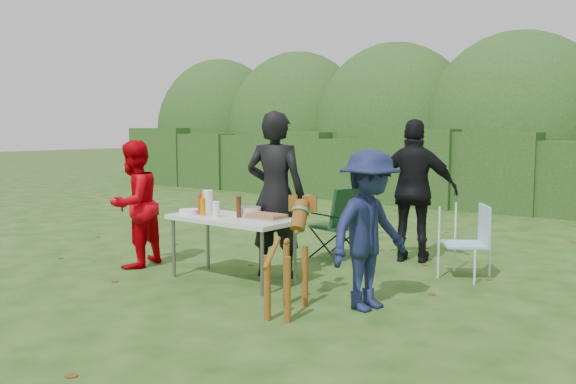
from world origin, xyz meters
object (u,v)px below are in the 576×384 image
Objects in this scene: mustard_bottle at (203,207)px; paper_towel_roll at (208,201)px; child at (369,230)px; ketchup_bottle at (200,205)px; camping_chair at (336,222)px; beer_bottle at (239,207)px; folding_table at (232,222)px; person_cook at (275,194)px; lawn_chair at (465,241)px; person_black_puffy at (415,191)px; person_red_jacket at (134,204)px; dog at (287,259)px.

paper_towel_roll is at bearing 124.90° from mustard_bottle.
ketchup_bottle is at bearing 102.53° from child.
beer_bottle is at bearing 98.80° from camping_chair.
folding_table is at bearing 100.38° from child.
person_cook reaches higher than ketchup_bottle.
person_cook reaches higher than camping_chair.
person_cook reaches higher than child.
mustard_bottle is (-2.37, -1.90, 0.41)m from lawn_chair.
camping_chair is at bearing 64.25° from paper_towel_roll.
person_black_puffy is 2.78m from mustard_bottle.
lawn_chair is at bearing 133.34° from person_black_puffy.
lawn_chair is at bearing 38.62° from mustard_bottle.
person_cook is 2.24× the size of lawn_chair.
person_red_jacket is (-1.48, -0.22, 0.11)m from folding_table.
person_cook is at bearing 42.19° from person_black_puffy.
person_cook is 0.84m from paper_towel_roll.
person_black_puffy is (2.64, 2.44, 0.13)m from person_red_jacket.
person_cook is 0.85m from mustard_bottle.
beer_bottle is (-1.07, -2.21, -0.07)m from person_black_puffy.
child is at bearing -3.03° from paper_towel_roll.
beer_bottle is 0.63m from paper_towel_roll.
ketchup_bottle is at bearing 54.14° from dog.
person_cook reaches higher than folding_table.
person_cook is 1.86m from person_red_jacket.
child is at bearing -62.20° from dog.
folding_table is 5.77× the size of paper_towel_roll.
person_black_puffy is at bearing 64.12° from beer_bottle.
person_red_jacket reaches higher than folding_table.
camping_chair is at bearing 84.73° from beer_bottle.
child reaches higher than paper_towel_roll.
dog reaches higher than ketchup_bottle.
person_red_jacket is 1.02m from paper_towel_roll.
dog reaches higher than beer_bottle.
folding_table is 2.52m from person_black_puffy.
camping_chair reaches higher than mustard_bottle.
person_cook is at bearing 23.74° from dog.
mustard_bottle is at bearing 54.57° from dog.
person_black_puffy is 8.46× the size of ketchup_bottle.
child is at bearing 3.71° from mustard_bottle.
person_cook is 1.78× the size of dog.
camping_chair is at bearing 81.91° from folding_table.
child is 1.81m from lawn_chair.
lawn_chair is 3.94× the size of ketchup_bottle.
person_red_jacket is 6.63× the size of beer_bottle.
mustard_bottle is 0.83× the size of beer_bottle.
camping_chair is 4.49× the size of ketchup_bottle.
child is 1.69m from beer_bottle.
beer_bottle is at bearing -11.36° from paper_towel_roll.
person_black_puffy is at bearing -138.44° from camping_chair.
person_black_puffy is at bearing -18.00° from dog.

